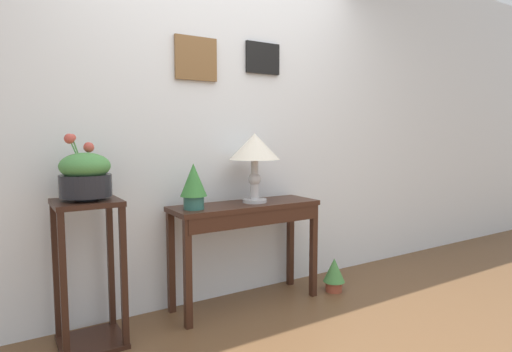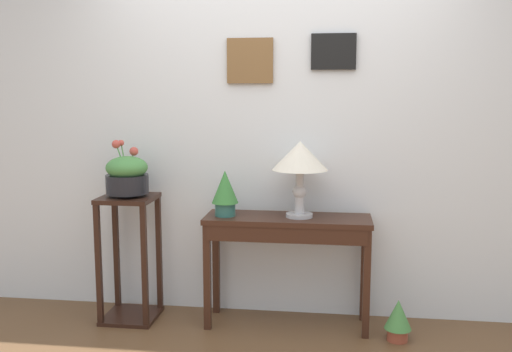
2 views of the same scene
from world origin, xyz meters
name	(u,v)px [view 2 (image 2 of 2)]	position (x,y,z in m)	size (l,w,h in m)	color
back_wall_with_art	(276,116)	(0.00, 1.38, 1.40)	(9.00, 0.13, 2.80)	silver
console_table	(287,236)	(0.10, 1.09, 0.63)	(1.10, 0.36, 0.75)	#381E14
table_lamp	(300,160)	(0.18, 1.11, 1.13)	(0.37, 0.37, 0.50)	#B7B7BC
potted_plant_on_console	(225,191)	(-0.31, 1.08, 0.92)	(0.18, 0.18, 0.31)	#2D665B
pedestal_stand_left	(130,258)	(-0.98, 1.07, 0.43)	(0.36, 0.36, 0.87)	black
planter_bowl_wide	(127,175)	(-0.98, 1.07, 1.01)	(0.29, 0.29, 0.38)	black
potted_plant_floor	(398,319)	(0.82, 0.94, 0.15)	(0.17, 0.17, 0.27)	#9E4733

